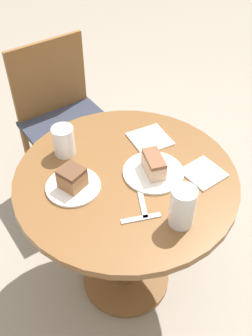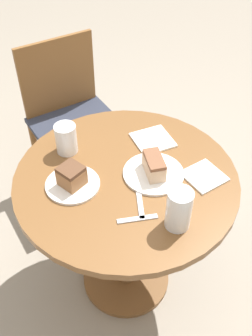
# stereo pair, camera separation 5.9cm
# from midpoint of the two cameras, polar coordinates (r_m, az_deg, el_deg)

# --- Properties ---
(ground_plane) EXTENTS (8.00, 8.00, 0.00)m
(ground_plane) POSITION_cam_midpoint_polar(r_m,az_deg,el_deg) (2.02, 0.87, -15.68)
(ground_plane) COLOR gray
(table) EXTENTS (0.84, 0.84, 0.71)m
(table) POSITION_cam_midpoint_polar(r_m,az_deg,el_deg) (1.58, 1.08, -5.59)
(table) COLOR brown
(table) RESTS_ON ground_plane
(chair) EXTENTS (0.49, 0.48, 0.87)m
(chair) POSITION_cam_midpoint_polar(r_m,az_deg,el_deg) (2.15, -6.99, 7.13)
(chair) COLOR brown
(chair) RESTS_ON ground_plane
(plate_near) EXTENTS (0.23, 0.23, 0.01)m
(plate_near) POSITION_cam_midpoint_polar(r_m,az_deg,el_deg) (1.46, 5.16, -0.80)
(plate_near) COLOR white
(plate_near) RESTS_ON table
(plate_far) EXTENTS (0.20, 0.20, 0.01)m
(plate_far) POSITION_cam_midpoint_polar(r_m,az_deg,el_deg) (1.42, -6.57, -2.40)
(plate_far) COLOR white
(plate_far) RESTS_ON table
(cake_slice_near) EXTENTS (0.08, 0.13, 0.07)m
(cake_slice_near) POSITION_cam_midpoint_polar(r_m,az_deg,el_deg) (1.43, 5.26, 0.38)
(cake_slice_near) COLOR beige
(cake_slice_near) RESTS_ON plate_near
(cake_slice_far) EXTENTS (0.11, 0.11, 0.08)m
(cake_slice_far) POSITION_cam_midpoint_polar(r_m,az_deg,el_deg) (1.39, -6.71, -1.15)
(cake_slice_far) COLOR #9E6B42
(cake_slice_far) RESTS_ON plate_far
(glass_lemonade) EXTENTS (0.08, 0.08, 0.15)m
(glass_lemonade) POSITION_cam_midpoint_polar(r_m,az_deg,el_deg) (1.27, 8.97, -6.23)
(glass_lemonade) COLOR beige
(glass_lemonade) RESTS_ON table
(glass_water) EXTENTS (0.08, 0.08, 0.12)m
(glass_water) POSITION_cam_midpoint_polar(r_m,az_deg,el_deg) (1.54, -7.57, 4.01)
(glass_water) COLOR silver
(glass_water) RESTS_ON table
(napkin_stack) EXTENTS (0.15, 0.15, 0.01)m
(napkin_stack) POSITION_cam_midpoint_polar(r_m,az_deg,el_deg) (1.61, 4.97, 4.06)
(napkin_stack) COLOR white
(napkin_stack) RESTS_ON table
(fork) EXTENTS (0.08, 0.17, 0.00)m
(fork) POSITION_cam_midpoint_polar(r_m,az_deg,el_deg) (1.37, 3.22, -4.63)
(fork) COLOR silver
(fork) RESTS_ON table
(spoon) EXTENTS (0.14, 0.05, 0.00)m
(spoon) POSITION_cam_midpoint_polar(r_m,az_deg,el_deg) (1.31, 2.96, -7.40)
(spoon) COLOR silver
(spoon) RESTS_ON table
(napkin_side) EXTENTS (0.15, 0.15, 0.01)m
(napkin_side) POSITION_cam_midpoint_polar(r_m,az_deg,el_deg) (1.48, 12.39, -1.19)
(napkin_side) COLOR white
(napkin_side) RESTS_ON table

